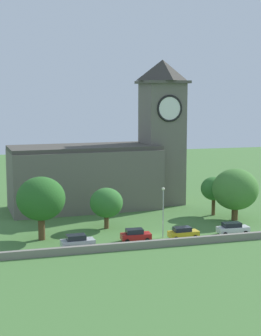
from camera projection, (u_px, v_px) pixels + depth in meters
ground_plane at (127, 214)px, 90.79m from camera, size 200.00×200.00×0.00m
church at (107, 164)px, 96.10m from camera, size 32.74×12.77×26.86m
quay_barrier at (167, 243)px, 71.56m from camera, size 58.71×0.70×1.01m
car_silver at (77, 241)px, 70.52m from camera, size 4.56×2.36×1.91m
car_red at (135, 235)px, 73.95m from camera, size 4.29×2.29×1.81m
car_yellow at (183, 233)px, 75.42m from camera, size 4.39×2.12×1.70m
car_white at (233, 228)px, 77.72m from camera, size 4.80×2.21×1.79m
streetlamp_west_mid at (163, 204)px, 75.43m from camera, size 0.44×0.44×7.37m
tree_by_tower at (106, 203)px, 80.74m from camera, size 5.08×5.08×6.33m
tree_riverside_east at (214, 189)px, 89.73m from camera, size 4.44×4.44×6.61m
tree_churchyard at (235, 189)px, 86.10m from camera, size 7.51×7.51×8.52m
tree_riverside_west at (41, 199)px, 74.16m from camera, size 6.88×6.88×9.05m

